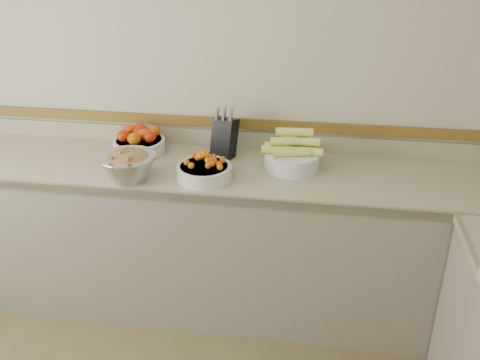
# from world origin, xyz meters

# --- Properties ---
(back_wall) EXTENTS (4.00, 0.00, 4.00)m
(back_wall) POSITION_xyz_m (0.00, 2.00, 1.30)
(back_wall) COLOR #B4AE94
(back_wall) RESTS_ON ground_plane
(counter_back) EXTENTS (4.00, 0.65, 1.08)m
(counter_back) POSITION_xyz_m (0.00, 1.68, 0.45)
(counter_back) COLOR gray
(counter_back) RESTS_ON ground_plane
(knife_block) EXTENTS (0.16, 0.18, 0.29)m
(knife_block) POSITION_xyz_m (0.19, 1.85, 1.02)
(knife_block) COLOR black
(knife_block) RESTS_ON counter_back
(tomato_bowl) EXTENTS (0.30, 0.30, 0.15)m
(tomato_bowl) POSITION_xyz_m (-0.31, 1.83, 0.97)
(tomato_bowl) COLOR silver
(tomato_bowl) RESTS_ON counter_back
(cherry_tomato_bowl) EXTENTS (0.29, 0.29, 0.16)m
(cherry_tomato_bowl) POSITION_xyz_m (0.13, 1.54, 0.95)
(cherry_tomato_bowl) COLOR silver
(cherry_tomato_bowl) RESTS_ON counter_back
(corn_bowl) EXTENTS (0.33, 0.30, 0.22)m
(corn_bowl) POSITION_xyz_m (0.57, 1.74, 0.97)
(corn_bowl) COLOR silver
(corn_bowl) RESTS_ON counter_back
(rhubarb_bowl) EXTENTS (0.29, 0.29, 0.17)m
(rhubarb_bowl) POSITION_xyz_m (-0.25, 1.47, 0.99)
(rhubarb_bowl) COLOR #B2B2BA
(rhubarb_bowl) RESTS_ON counter_back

